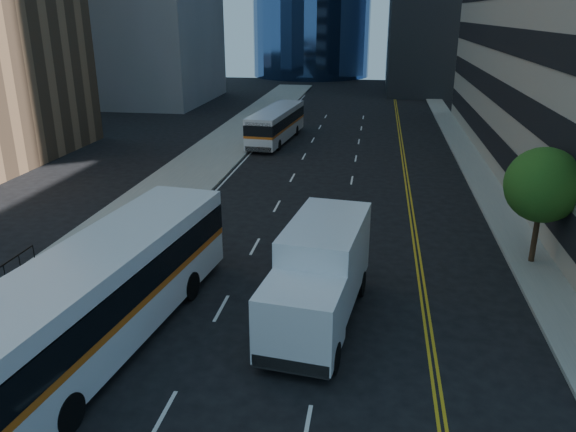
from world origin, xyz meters
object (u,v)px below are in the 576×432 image
at_px(bus_rear, 276,124).
at_px(box_truck, 319,275).
at_px(street_tree, 543,185).
at_px(bus_front, 103,293).

xyz_separation_m(bus_rear, box_truck, (6.77, -29.39, 0.32)).
bearing_deg(box_truck, street_tree, 42.83).
relative_size(bus_rear, box_truck, 1.45).
height_order(bus_front, box_truck, box_truck).
bearing_deg(street_tree, box_truck, -144.18).
bearing_deg(bus_front, box_truck, 26.82).
xyz_separation_m(street_tree, bus_rear, (-15.56, 23.05, -2.12)).
distance_m(bus_front, box_truck, 7.27).
height_order(street_tree, bus_front, street_tree).
relative_size(street_tree, bus_front, 0.37).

